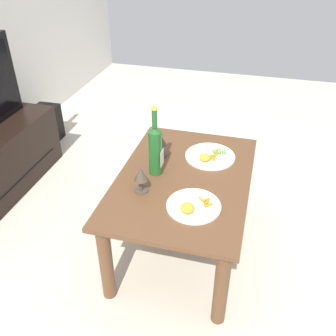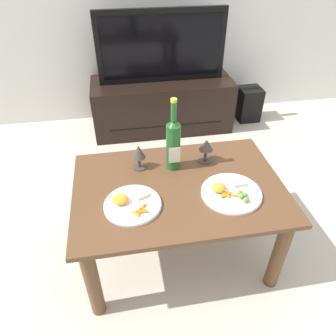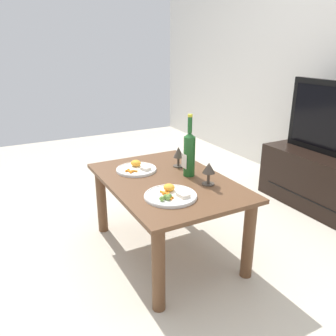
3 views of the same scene
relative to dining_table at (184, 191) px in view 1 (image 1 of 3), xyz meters
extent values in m
plane|color=beige|center=(0.00, 0.00, -0.41)|extent=(6.40, 6.40, 0.00)
cube|color=brown|center=(0.00, 0.00, 0.09)|extent=(1.05, 0.71, 0.03)
cylinder|color=brown|center=(-0.46, -0.29, -0.17)|extent=(0.07, 0.07, 0.49)
cylinder|color=brown|center=(0.46, -0.29, -0.17)|extent=(0.07, 0.07, 0.49)
cylinder|color=brown|center=(-0.46, 0.29, -0.17)|extent=(0.07, 0.07, 0.49)
cylinder|color=brown|center=(0.46, 0.29, -0.17)|extent=(0.07, 0.07, 0.49)
cube|color=black|center=(0.14, 1.23, -0.27)|extent=(0.99, 0.01, 0.01)
cube|color=black|center=(1.00, 1.48, -0.25)|extent=(0.21, 0.21, 0.32)
cylinder|color=#1E5923|center=(0.00, 0.16, 0.23)|extent=(0.07, 0.07, 0.26)
cone|color=#1E5923|center=(0.00, 0.16, 0.37)|extent=(0.07, 0.07, 0.03)
cylinder|color=#1E5923|center=(0.00, 0.16, 0.43)|extent=(0.03, 0.03, 0.10)
cylinder|color=yellow|center=(0.00, 0.16, 0.49)|extent=(0.03, 0.03, 0.02)
cube|color=silver|center=(0.00, 0.12, 0.20)|extent=(0.06, 0.00, 0.09)
cylinder|color=#473D33|center=(-0.18, 0.18, 0.10)|extent=(0.07, 0.07, 0.01)
cylinder|color=#473D33|center=(-0.18, 0.18, 0.14)|extent=(0.02, 0.02, 0.06)
cone|color=#473D33|center=(-0.18, 0.18, 0.20)|extent=(0.07, 0.07, 0.07)
cylinder|color=#473D33|center=(0.18, 0.18, 0.10)|extent=(0.08, 0.08, 0.01)
cylinder|color=#473D33|center=(0.18, 0.18, 0.14)|extent=(0.02, 0.02, 0.07)
cone|color=#473D33|center=(0.18, 0.18, 0.20)|extent=(0.08, 0.08, 0.06)
cylinder|color=white|center=(-0.24, -0.10, 0.11)|extent=(0.27, 0.27, 0.01)
torus|color=white|center=(-0.24, -0.10, 0.11)|extent=(0.27, 0.27, 0.01)
ellipsoid|color=orange|center=(-0.29, -0.08, 0.13)|extent=(0.08, 0.07, 0.04)
cube|color=beige|center=(-0.19, -0.06, 0.12)|extent=(0.07, 0.07, 0.02)
cylinder|color=orange|center=(-0.23, -0.17, 0.12)|extent=(0.04, 0.04, 0.01)
cylinder|color=orange|center=(-0.21, -0.17, 0.12)|extent=(0.04, 0.03, 0.01)
cylinder|color=orange|center=(-0.21, -0.16, 0.12)|extent=(0.04, 0.02, 0.01)
cylinder|color=orange|center=(-0.19, -0.15, 0.12)|extent=(0.03, 0.04, 0.01)
cylinder|color=orange|center=(-0.20, -0.13, 0.12)|extent=(0.04, 0.04, 0.01)
cylinder|color=white|center=(0.24, -0.10, 0.11)|extent=(0.29, 0.29, 0.01)
torus|color=white|center=(0.24, -0.10, 0.11)|extent=(0.29, 0.29, 0.01)
ellipsoid|color=orange|center=(0.18, -0.08, 0.13)|extent=(0.07, 0.06, 0.04)
cube|color=beige|center=(0.29, -0.05, 0.12)|extent=(0.07, 0.06, 0.02)
cylinder|color=orange|center=(0.28, -0.14, 0.12)|extent=(0.04, 0.04, 0.01)
cylinder|color=orange|center=(0.27, -0.13, 0.12)|extent=(0.04, 0.04, 0.01)
cylinder|color=orange|center=(0.23, -0.12, 0.12)|extent=(0.04, 0.04, 0.01)
cylinder|color=orange|center=(0.20, -0.13, 0.12)|extent=(0.05, 0.02, 0.01)
cylinder|color=orange|center=(0.21, -0.12, 0.12)|extent=(0.05, 0.03, 0.01)
cylinder|color=orange|center=(0.20, -0.12, 0.12)|extent=(0.04, 0.04, 0.01)
sphere|color=olive|center=(0.28, -0.18, 0.12)|extent=(0.03, 0.03, 0.03)
sphere|color=olive|center=(0.29, -0.15, 0.12)|extent=(0.03, 0.03, 0.03)
sphere|color=olive|center=(0.27, -0.13, 0.12)|extent=(0.03, 0.03, 0.03)
sphere|color=olive|center=(0.28, -0.18, 0.12)|extent=(0.03, 0.03, 0.03)
sphere|color=olive|center=(0.27, -0.15, 0.13)|extent=(0.03, 0.03, 0.03)
camera|label=1|loc=(-1.64, -0.35, 1.27)|focal=40.09mm
camera|label=2|loc=(-0.26, -1.17, 1.14)|focal=33.95mm
camera|label=3|loc=(1.77, -0.94, 0.90)|focal=37.04mm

